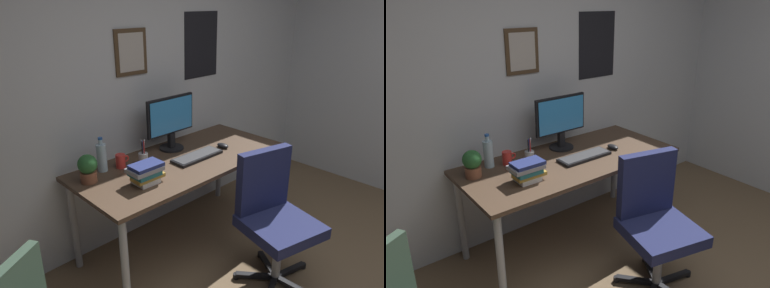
# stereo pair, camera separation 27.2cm
# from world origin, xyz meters

# --- Properties ---
(wall_back) EXTENTS (4.40, 0.10, 2.60)m
(wall_back) POSITION_xyz_m (0.00, 2.15, 1.30)
(wall_back) COLOR silver
(wall_back) RESTS_ON ground_plane
(desk) EXTENTS (1.69, 0.76, 0.75)m
(desk) POSITION_xyz_m (-0.03, 1.69, 0.67)
(desk) COLOR #4C3828
(desk) RESTS_ON ground_plane
(office_chair) EXTENTS (0.58, 0.58, 0.95)m
(office_chair) POSITION_xyz_m (0.13, 0.96, 0.53)
(office_chair) COLOR #1E234C
(office_chair) RESTS_ON ground_plane
(monitor) EXTENTS (0.46, 0.20, 0.43)m
(monitor) POSITION_xyz_m (0.05, 1.91, 0.99)
(monitor) COLOR black
(monitor) RESTS_ON desk
(keyboard) EXTENTS (0.43, 0.15, 0.03)m
(keyboard) POSITION_xyz_m (0.07, 1.63, 0.76)
(keyboard) COLOR black
(keyboard) RESTS_ON desk
(computer_mouse) EXTENTS (0.06, 0.11, 0.04)m
(computer_mouse) POSITION_xyz_m (0.37, 1.63, 0.77)
(computer_mouse) COLOR black
(computer_mouse) RESTS_ON desk
(water_bottle) EXTENTS (0.07, 0.07, 0.25)m
(water_bottle) POSITION_xyz_m (-0.58, 1.93, 0.85)
(water_bottle) COLOR silver
(water_bottle) RESTS_ON desk
(coffee_mug_near) EXTENTS (0.11, 0.07, 0.10)m
(coffee_mug_near) POSITION_xyz_m (-0.45, 1.89, 0.80)
(coffee_mug_near) COLOR red
(coffee_mug_near) RESTS_ON desk
(potted_plant) EXTENTS (0.13, 0.13, 0.19)m
(potted_plant) POSITION_xyz_m (-0.74, 1.85, 0.85)
(potted_plant) COLOR brown
(potted_plant) RESTS_ON desk
(pen_cup) EXTENTS (0.07, 0.07, 0.20)m
(pen_cup) POSITION_xyz_m (-0.31, 1.81, 0.80)
(pen_cup) COLOR #9EA0A5
(pen_cup) RESTS_ON desk
(book_stack_left) EXTENTS (0.24, 0.16, 0.14)m
(book_stack_left) POSITION_xyz_m (-0.48, 1.56, 0.83)
(book_stack_left) COLOR silver
(book_stack_left) RESTS_ON desk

